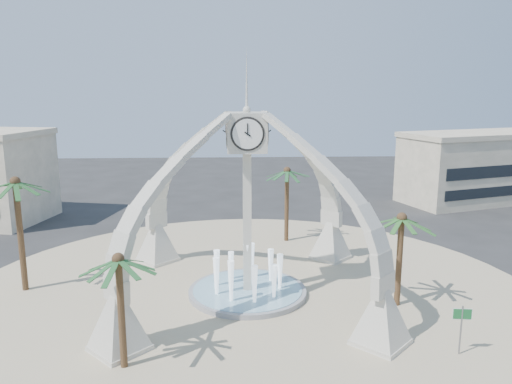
{
  "coord_description": "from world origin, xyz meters",
  "views": [
    {
      "loc": [
        -0.94,
        -31.82,
        13.75
      ],
      "look_at": [
        0.68,
        2.0,
        6.74
      ],
      "focal_mm": 35.0,
      "sensor_mm": 36.0,
      "label": 1
    }
  ],
  "objects_px": {
    "fountain": "(247,291)",
    "palm_east": "(402,219)",
    "clock_tower": "(247,202)",
    "palm_north": "(287,172)",
    "palm_south": "(118,261)",
    "palm_west": "(15,184)",
    "street_sign": "(462,320)"
  },
  "relations": [
    {
      "from": "fountain",
      "to": "palm_east",
      "type": "bearing_deg",
      "value": -12.64
    },
    {
      "from": "clock_tower",
      "to": "fountain",
      "type": "bearing_deg",
      "value": 90.0
    },
    {
      "from": "palm_north",
      "to": "palm_south",
      "type": "height_order",
      "value": "palm_north"
    },
    {
      "from": "palm_east",
      "to": "palm_west",
      "type": "height_order",
      "value": "palm_west"
    },
    {
      "from": "palm_north",
      "to": "palm_south",
      "type": "bearing_deg",
      "value": -116.6
    },
    {
      "from": "palm_north",
      "to": "street_sign",
      "type": "relative_size",
      "value": 2.67
    },
    {
      "from": "clock_tower",
      "to": "street_sign",
      "type": "height_order",
      "value": "clock_tower"
    },
    {
      "from": "clock_tower",
      "to": "fountain",
      "type": "distance_m",
      "value": 6.2
    },
    {
      "from": "clock_tower",
      "to": "fountain",
      "type": "relative_size",
      "value": 2.24
    },
    {
      "from": "palm_east",
      "to": "palm_south",
      "type": "bearing_deg",
      "value": -157.74
    },
    {
      "from": "fountain",
      "to": "palm_north",
      "type": "xyz_separation_m",
      "value": [
        3.95,
        12.1,
        6.19
      ]
    },
    {
      "from": "fountain",
      "to": "palm_west",
      "type": "xyz_separation_m",
      "value": [
        -15.41,
        1.52,
        7.27
      ]
    },
    {
      "from": "palm_east",
      "to": "palm_north",
      "type": "xyz_separation_m",
      "value": [
        -5.65,
        14.25,
        0.7
      ]
    },
    {
      "from": "palm_south",
      "to": "street_sign",
      "type": "height_order",
      "value": "palm_south"
    },
    {
      "from": "palm_north",
      "to": "palm_south",
      "type": "relative_size",
      "value": 1.14
    },
    {
      "from": "fountain",
      "to": "clock_tower",
      "type": "bearing_deg",
      "value": -90.0
    },
    {
      "from": "clock_tower",
      "to": "palm_north",
      "type": "distance_m",
      "value": 12.73
    },
    {
      "from": "palm_east",
      "to": "street_sign",
      "type": "relative_size",
      "value": 2.41
    },
    {
      "from": "palm_north",
      "to": "street_sign",
      "type": "height_order",
      "value": "palm_north"
    },
    {
      "from": "palm_north",
      "to": "clock_tower",
      "type": "bearing_deg",
      "value": -108.1
    },
    {
      "from": "palm_west",
      "to": "street_sign",
      "type": "height_order",
      "value": "palm_west"
    },
    {
      "from": "palm_east",
      "to": "palm_north",
      "type": "relative_size",
      "value": 0.9
    },
    {
      "from": "palm_west",
      "to": "street_sign",
      "type": "bearing_deg",
      "value": -20.59
    },
    {
      "from": "fountain",
      "to": "palm_north",
      "type": "height_order",
      "value": "palm_north"
    },
    {
      "from": "clock_tower",
      "to": "street_sign",
      "type": "distance_m",
      "value": 14.45
    },
    {
      "from": "clock_tower",
      "to": "palm_east",
      "type": "height_order",
      "value": "clock_tower"
    },
    {
      "from": "fountain",
      "to": "street_sign",
      "type": "distance_m",
      "value": 13.83
    },
    {
      "from": "clock_tower",
      "to": "palm_east",
      "type": "bearing_deg",
      "value": -12.64
    },
    {
      "from": "palm_south",
      "to": "palm_north",
      "type": "bearing_deg",
      "value": 63.4
    },
    {
      "from": "palm_north",
      "to": "palm_west",
      "type": "bearing_deg",
      "value": -151.37
    },
    {
      "from": "palm_south",
      "to": "palm_west",
      "type": "bearing_deg",
      "value": 131.06
    },
    {
      "from": "palm_west",
      "to": "street_sign",
      "type": "xyz_separation_m",
      "value": [
        26.31,
        -9.88,
        -5.58
      ]
    }
  ]
}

